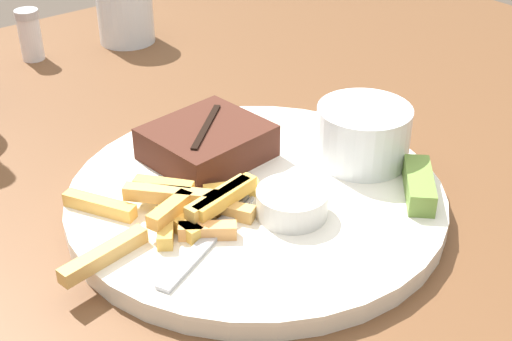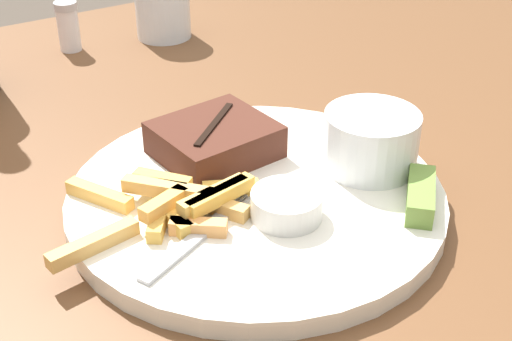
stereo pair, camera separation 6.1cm
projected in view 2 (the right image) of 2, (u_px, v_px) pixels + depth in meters
dining_table at (256, 273)px, 0.67m from camera, size 1.30×1.16×0.75m
dinner_plate at (256, 199)px, 0.62m from camera, size 0.33×0.33×0.02m
steak_portion at (216, 139)px, 0.66m from camera, size 0.11×0.10×0.03m
fries_pile at (172, 204)px, 0.58m from camera, size 0.19×0.14×0.02m
coleslaw_cup at (371, 137)px, 0.64m from camera, size 0.09×0.09×0.05m
dipping_sauce_cup at (290, 203)px, 0.58m from camera, size 0.06×0.06×0.02m
pickle_spear at (421, 195)px, 0.59m from camera, size 0.06×0.07×0.02m
fork_utensil at (194, 239)px, 0.56m from camera, size 0.13×0.07×0.00m
drinking_glass at (163, 6)px, 0.96m from camera, size 0.07×0.07×0.09m
salt_shaker at (68, 26)px, 0.92m from camera, size 0.03×0.03×0.07m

